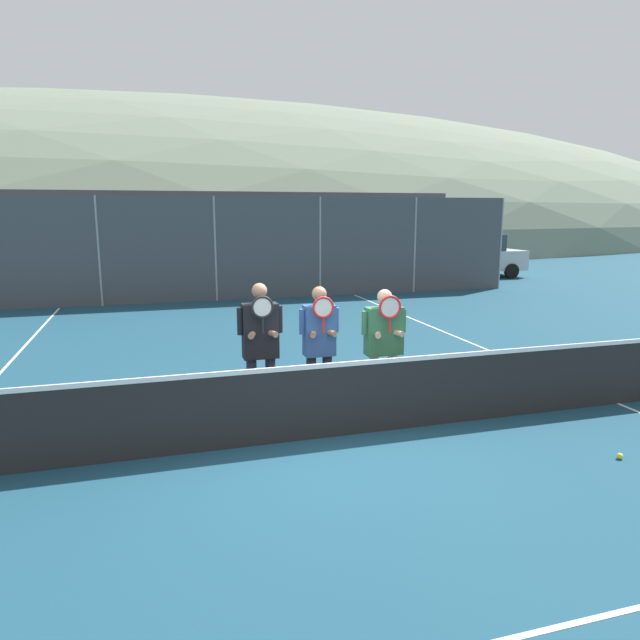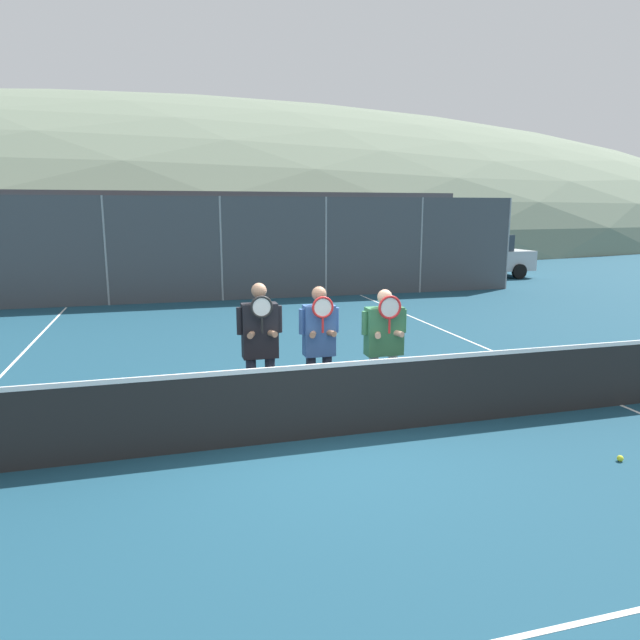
{
  "view_description": "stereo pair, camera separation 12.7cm",
  "coord_description": "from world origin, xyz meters",
  "px_view_note": "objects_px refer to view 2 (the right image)",
  "views": [
    {
      "loc": [
        -1.86,
        -6.22,
        2.71
      ],
      "look_at": [
        0.24,
        0.87,
        1.28
      ],
      "focal_mm": 32.0,
      "sensor_mm": 36.0,
      "label": 1
    },
    {
      "loc": [
        -1.73,
        -6.26,
        2.71
      ],
      "look_at": [
        0.24,
        0.87,
        1.28
      ],
      "focal_mm": 32.0,
      "sensor_mm": 36.0,
      "label": 2
    }
  ],
  "objects_px": {
    "car_far_left": "(48,266)",
    "tennis_ball_on_court": "(620,458)",
    "player_leftmost": "(260,343)",
    "player_center_right": "(384,340)",
    "car_left_of_center": "(207,262)",
    "car_center": "(347,259)",
    "player_center_left": "(319,342)",
    "car_right_of_center": "(474,256)"
  },
  "relations": [
    {
      "from": "player_center_left",
      "to": "player_center_right",
      "type": "bearing_deg",
      "value": -6.11
    },
    {
      "from": "car_center",
      "to": "car_far_left",
      "type": "bearing_deg",
      "value": -177.6
    },
    {
      "from": "player_center_left",
      "to": "car_center",
      "type": "relative_size",
      "value": 0.37
    },
    {
      "from": "player_leftmost",
      "to": "player_center_right",
      "type": "xyz_separation_m",
      "value": [
        1.65,
        -0.05,
        -0.06
      ]
    },
    {
      "from": "car_center",
      "to": "tennis_ball_on_court",
      "type": "height_order",
      "value": "car_center"
    },
    {
      "from": "player_center_right",
      "to": "car_left_of_center",
      "type": "bearing_deg",
      "value": 95.31
    },
    {
      "from": "tennis_ball_on_court",
      "to": "player_center_left",
      "type": "bearing_deg",
      "value": 141.66
    },
    {
      "from": "player_center_right",
      "to": "car_left_of_center",
      "type": "distance_m",
      "value": 13.66
    },
    {
      "from": "player_leftmost",
      "to": "car_far_left",
      "type": "distance_m",
      "value": 14.43
    },
    {
      "from": "player_center_right",
      "to": "car_far_left",
      "type": "distance_m",
      "value": 15.11
    },
    {
      "from": "player_center_left",
      "to": "player_leftmost",
      "type": "bearing_deg",
      "value": -176.89
    },
    {
      "from": "car_center",
      "to": "car_right_of_center",
      "type": "bearing_deg",
      "value": -2.98
    },
    {
      "from": "player_leftmost",
      "to": "player_center_left",
      "type": "bearing_deg",
      "value": 3.11
    },
    {
      "from": "player_center_left",
      "to": "car_left_of_center",
      "type": "xyz_separation_m",
      "value": [
        -0.39,
        13.51,
        -0.11
      ]
    },
    {
      "from": "player_leftmost",
      "to": "player_center_right",
      "type": "distance_m",
      "value": 1.66
    },
    {
      "from": "car_far_left",
      "to": "car_center",
      "type": "distance_m",
      "value": 10.58
    },
    {
      "from": "player_center_left",
      "to": "car_right_of_center",
      "type": "relative_size",
      "value": 0.38
    },
    {
      "from": "car_far_left",
      "to": "tennis_ball_on_court",
      "type": "distance_m",
      "value": 17.91
    },
    {
      "from": "car_center",
      "to": "player_center_right",
      "type": "bearing_deg",
      "value": -106.31
    },
    {
      "from": "car_right_of_center",
      "to": "tennis_ball_on_court",
      "type": "bearing_deg",
      "value": -115.25
    },
    {
      "from": "player_leftmost",
      "to": "tennis_ball_on_court",
      "type": "bearing_deg",
      "value": -31.24
    },
    {
      "from": "player_leftmost",
      "to": "car_right_of_center",
      "type": "height_order",
      "value": "player_leftmost"
    },
    {
      "from": "car_left_of_center",
      "to": "car_center",
      "type": "bearing_deg",
      "value": 5.37
    },
    {
      "from": "player_center_left",
      "to": "car_left_of_center",
      "type": "bearing_deg",
      "value": 91.67
    },
    {
      "from": "player_center_left",
      "to": "tennis_ball_on_court",
      "type": "height_order",
      "value": "player_center_left"
    },
    {
      "from": "player_center_right",
      "to": "car_left_of_center",
      "type": "height_order",
      "value": "car_left_of_center"
    },
    {
      "from": "car_far_left",
      "to": "tennis_ball_on_court",
      "type": "xyz_separation_m",
      "value": [
        8.39,
        -15.8,
        -0.87
      ]
    },
    {
      "from": "car_left_of_center",
      "to": "tennis_ball_on_court",
      "type": "distance_m",
      "value": 16.08
    },
    {
      "from": "player_leftmost",
      "to": "car_left_of_center",
      "type": "height_order",
      "value": "player_leftmost"
    },
    {
      "from": "player_leftmost",
      "to": "player_center_left",
      "type": "height_order",
      "value": "player_leftmost"
    },
    {
      "from": "car_far_left",
      "to": "car_center",
      "type": "bearing_deg",
      "value": 2.4
    },
    {
      "from": "car_far_left",
      "to": "car_left_of_center",
      "type": "distance_m",
      "value": 5.18
    },
    {
      "from": "car_left_of_center",
      "to": "tennis_ball_on_court",
      "type": "relative_size",
      "value": 69.02
    },
    {
      "from": "player_leftmost",
      "to": "player_center_right",
      "type": "relative_size",
      "value": 1.08
    },
    {
      "from": "car_left_of_center",
      "to": "player_leftmost",
      "type": "bearing_deg",
      "value": -91.65
    },
    {
      "from": "player_center_left",
      "to": "car_right_of_center",
      "type": "bearing_deg",
      "value": 53.02
    },
    {
      "from": "car_far_left",
      "to": "tennis_ball_on_court",
      "type": "relative_size",
      "value": 63.33
    },
    {
      "from": "player_center_right",
      "to": "car_left_of_center",
      "type": "relative_size",
      "value": 0.36
    },
    {
      "from": "player_center_right",
      "to": "car_far_left",
      "type": "bearing_deg",
      "value": 115.24
    },
    {
      "from": "player_center_right",
      "to": "car_left_of_center",
      "type": "xyz_separation_m",
      "value": [
        -1.26,
        13.6,
        -0.1
      ]
    },
    {
      "from": "car_far_left",
      "to": "car_left_of_center",
      "type": "height_order",
      "value": "car_left_of_center"
    },
    {
      "from": "car_left_of_center",
      "to": "car_right_of_center",
      "type": "height_order",
      "value": "car_left_of_center"
    }
  ]
}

